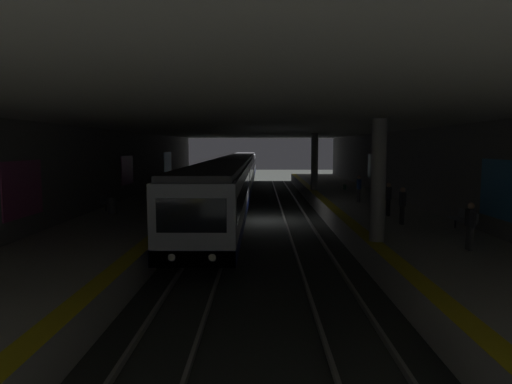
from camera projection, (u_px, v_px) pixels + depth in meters
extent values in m
plane|color=#2D302D|center=(261.00, 221.00, 27.71)|extent=(120.00, 120.00, 0.00)
cube|color=gray|center=(308.00, 220.00, 27.67)|extent=(60.00, 0.09, 0.16)
cube|color=gray|center=(285.00, 220.00, 27.69)|extent=(60.00, 0.09, 0.16)
cube|color=gray|center=(237.00, 220.00, 27.72)|extent=(60.00, 0.09, 0.16)
cube|color=gray|center=(213.00, 220.00, 27.73)|extent=(60.00, 0.09, 0.16)
cube|color=#B7B2A8|center=(367.00, 213.00, 27.59)|extent=(60.00, 5.30, 1.05)
cube|color=yellow|center=(329.00, 204.00, 27.56)|extent=(60.00, 0.60, 0.01)
cube|color=#B7B2A8|center=(155.00, 212.00, 27.72)|extent=(60.00, 5.30, 1.05)
cube|color=yellow|center=(193.00, 204.00, 27.64)|extent=(60.00, 0.60, 0.01)
cube|color=slate|center=(416.00, 176.00, 27.33)|extent=(60.00, 0.50, 5.60)
cube|color=#338CCC|center=(498.00, 189.00, 17.36)|extent=(2.60, 0.06, 2.28)
cube|color=#4CA566|center=(372.00, 166.00, 36.85)|extent=(2.89, 0.06, 1.94)
cube|color=slate|center=(107.00, 175.00, 27.52)|extent=(60.00, 0.50, 5.60)
cube|color=#BF4C8C|center=(23.00, 189.00, 17.29)|extent=(2.88, 0.06, 2.18)
cube|color=#BF4C8C|center=(127.00, 170.00, 30.84)|extent=(2.64, 0.06, 1.95)
cube|color=#338CCC|center=(168.00, 163.00, 44.24)|extent=(3.34, 0.06, 2.11)
cube|color=beige|center=(261.00, 126.00, 27.12)|extent=(60.00, 19.40, 0.40)
cylinder|color=gray|center=(378.00, 181.00, 16.62)|extent=(0.56, 0.56, 4.55)
cylinder|color=gray|center=(315.00, 162.00, 36.27)|extent=(0.56, 0.56, 4.55)
cube|color=#B7BCC6|center=(218.00, 196.00, 23.12)|extent=(17.83, 2.80, 2.70)
cube|color=navy|center=(218.00, 216.00, 23.23)|extent=(17.83, 2.82, 0.56)
cube|color=black|center=(218.00, 189.00, 23.08)|extent=(16.40, 2.83, 0.90)
cube|color=#47474C|center=(218.00, 167.00, 22.97)|extent=(17.47, 2.58, 0.24)
cube|color=black|center=(207.00, 246.00, 18.40)|extent=(2.20, 1.64, 0.76)
cube|color=black|center=(226.00, 211.00, 28.15)|extent=(2.20, 1.64, 0.76)
cube|color=black|center=(191.00, 216.00, 14.20)|extent=(0.04, 2.24, 1.10)
cylinder|color=silver|center=(212.00, 257.00, 14.33)|extent=(0.04, 0.24, 0.24)
cylinder|color=silver|center=(172.00, 257.00, 14.34)|extent=(0.04, 0.24, 0.24)
cube|color=#B7BCC6|center=(237.00, 174.00, 41.45)|extent=(17.83, 2.80, 2.70)
cube|color=navy|center=(237.00, 185.00, 41.56)|extent=(17.83, 2.82, 0.56)
cube|color=black|center=(237.00, 170.00, 41.41)|extent=(16.40, 2.83, 0.90)
cube|color=#47474C|center=(237.00, 158.00, 41.30)|extent=(17.47, 2.58, 0.24)
cube|color=black|center=(234.00, 196.00, 36.73)|extent=(2.20, 1.64, 0.76)
cube|color=black|center=(239.00, 185.00, 46.48)|extent=(2.20, 1.64, 0.76)
cube|color=#B7BCC6|center=(244.00, 165.00, 59.78)|extent=(17.83, 2.80, 2.70)
cube|color=navy|center=(244.00, 173.00, 59.89)|extent=(17.83, 2.82, 0.56)
cube|color=black|center=(244.00, 163.00, 59.74)|extent=(16.40, 2.83, 0.90)
cube|color=#47474C|center=(244.00, 154.00, 59.63)|extent=(17.47, 2.58, 0.24)
cube|color=black|center=(243.00, 179.00, 55.06)|extent=(2.20, 1.64, 0.76)
cube|color=black|center=(245.00, 174.00, 64.81)|extent=(2.20, 1.64, 0.76)
cylinder|color=#262628|center=(470.00, 229.00, 18.15)|extent=(0.08, 0.08, 0.42)
cylinder|color=#262628|center=(455.00, 223.00, 19.51)|extent=(0.08, 0.08, 0.42)
cube|color=gray|center=(462.00, 220.00, 18.80)|extent=(1.70, 0.44, 0.08)
cube|color=gray|center=(468.00, 215.00, 18.78)|extent=(1.70, 0.06, 0.40)
cylinder|color=#262628|center=(106.00, 207.00, 24.50)|extent=(0.08, 0.08, 0.42)
cylinder|color=#262628|center=(114.00, 204.00, 25.85)|extent=(0.08, 0.08, 0.42)
cube|color=gray|center=(110.00, 201.00, 25.15)|extent=(1.70, 0.44, 0.08)
cube|color=gray|center=(106.00, 198.00, 25.13)|extent=(1.70, 0.06, 0.40)
cylinder|color=#262628|center=(161.00, 186.00, 38.00)|extent=(0.08, 0.08, 0.42)
cylinder|color=#262628|center=(164.00, 184.00, 39.35)|extent=(0.08, 0.08, 0.42)
cube|color=gray|center=(163.00, 182.00, 38.65)|extent=(1.70, 0.44, 0.08)
cube|color=gray|center=(160.00, 180.00, 38.63)|extent=(1.70, 0.06, 0.40)
cylinder|color=#262628|center=(169.00, 182.00, 41.52)|extent=(0.08, 0.08, 0.42)
cylinder|color=#262628|center=(172.00, 181.00, 42.88)|extent=(0.08, 0.08, 0.42)
cube|color=gray|center=(171.00, 179.00, 42.18)|extent=(1.70, 0.44, 0.08)
cube|color=gray|center=(168.00, 177.00, 42.16)|extent=(1.70, 0.06, 0.40)
cylinder|color=#3E3E3E|center=(359.00, 196.00, 28.32)|extent=(0.16, 0.16, 0.86)
cylinder|color=#3E3E3E|center=(358.00, 195.00, 28.52)|extent=(0.16, 0.16, 0.86)
cube|color=#284C93|center=(359.00, 184.00, 28.35)|extent=(0.36, 0.22, 0.61)
cylinder|color=#284C93|center=(360.00, 185.00, 28.10)|extent=(0.10, 0.10, 0.58)
cylinder|color=#284C93|center=(358.00, 184.00, 28.60)|extent=(0.10, 0.10, 0.58)
sphere|color=tan|center=(359.00, 177.00, 28.30)|extent=(0.23, 0.23, 0.23)
cylinder|color=#2D2D2D|center=(403.00, 215.00, 20.33)|extent=(0.16, 0.16, 0.86)
cylinder|color=#2D2D2D|center=(401.00, 215.00, 20.53)|extent=(0.16, 0.16, 0.86)
cube|color=#333338|center=(403.00, 199.00, 20.36)|extent=(0.36, 0.22, 0.61)
cylinder|color=#333338|center=(404.00, 201.00, 20.11)|extent=(0.10, 0.10, 0.58)
cylinder|color=#333338|center=(401.00, 199.00, 20.61)|extent=(0.10, 0.10, 0.58)
sphere|color=tan|center=(403.00, 190.00, 20.31)|extent=(0.23, 0.23, 0.23)
cylinder|color=black|center=(389.00, 208.00, 22.84)|extent=(0.16, 0.16, 0.86)
cylinder|color=black|center=(388.00, 207.00, 23.04)|extent=(0.16, 0.16, 0.86)
cube|color=#333338|center=(389.00, 193.00, 22.86)|extent=(0.36, 0.22, 0.61)
cylinder|color=#333338|center=(390.00, 195.00, 22.62)|extent=(0.10, 0.10, 0.58)
cylinder|color=#333338|center=(387.00, 194.00, 23.11)|extent=(0.10, 0.10, 0.58)
sphere|color=tan|center=(389.00, 185.00, 22.82)|extent=(0.23, 0.23, 0.23)
cylinder|color=#464646|center=(471.00, 239.00, 15.25)|extent=(0.16, 0.16, 0.83)
cylinder|color=#464646|center=(468.00, 238.00, 15.45)|extent=(0.16, 0.16, 0.83)
cube|color=#333338|center=(470.00, 218.00, 15.27)|extent=(0.36, 0.22, 0.59)
cylinder|color=#333338|center=(474.00, 220.00, 15.03)|extent=(0.10, 0.10, 0.56)
cylinder|color=#333338|center=(467.00, 218.00, 15.53)|extent=(0.10, 0.10, 0.56)
sphere|color=tan|center=(471.00, 206.00, 15.23)|extent=(0.22, 0.22, 0.22)
cube|color=black|center=(376.00, 202.00, 26.12)|extent=(0.40, 0.27, 0.64)
cylinder|color=#333333|center=(376.00, 194.00, 26.08)|extent=(0.02, 0.02, 0.30)
cube|color=#1E512D|center=(345.00, 187.00, 36.81)|extent=(0.30, 0.20, 0.40)
cylinder|color=#595B5E|center=(112.00, 206.00, 23.60)|extent=(0.44, 0.44, 0.85)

